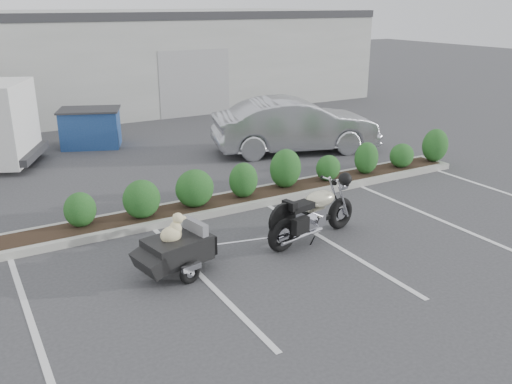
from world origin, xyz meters
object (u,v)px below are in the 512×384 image
pet_trailer (177,248)px  sedan (295,125)px  motorcycle (313,214)px  dumpster (91,128)px

pet_trailer → sedan: sedan is taller
motorcycle → dumpster: motorcycle is taller
dumpster → motorcycle: bearing=-57.0°
motorcycle → dumpster: (-1.89, 9.35, 0.09)m
pet_trailer → sedan: 8.32m
pet_trailer → dumpster: dumpster is taller
motorcycle → sedan: sedan is taller
pet_trailer → dumpster: 9.37m
sedan → motorcycle: bearing=165.8°
sedan → dumpster: bearing=71.3°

